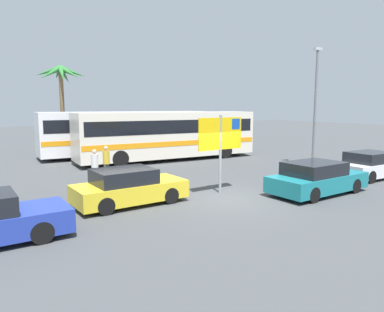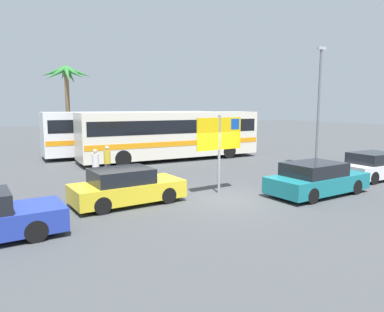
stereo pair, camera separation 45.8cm
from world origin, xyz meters
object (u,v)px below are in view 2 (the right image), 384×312
ferry_sign (220,137)px  car_white (375,166)px  bus_rear_coach (131,131)px  pedestrian_near_sign (96,163)px  car_teal (316,179)px  car_yellow (126,187)px  bus_front_coach (172,133)px  pedestrian_by_bus (107,160)px

ferry_sign → car_white: size_ratio=0.79×
bus_rear_coach → pedestrian_near_sign: 9.89m
car_teal → car_white: bearing=5.9°
car_white → pedestrian_near_sign: pedestrian_near_sign is taller
bus_rear_coach → ferry_sign: bearing=-92.5°
bus_rear_coach → ferry_sign: size_ratio=3.79×
car_white → car_teal: 5.04m
car_white → car_yellow: size_ratio=0.98×
car_white → pedestrian_near_sign: size_ratio=2.53×
ferry_sign → car_teal: ferry_sign is taller
ferry_sign → car_white: bearing=-13.8°
bus_front_coach → car_teal: 11.49m
bus_front_coach → pedestrian_near_sign: size_ratio=7.54×
bus_front_coach → ferry_sign: size_ratio=3.79×
car_white → car_teal: (-4.96, -0.89, 0.00)m
ferry_sign → pedestrian_near_sign: bearing=128.6°
car_yellow → pedestrian_near_sign: size_ratio=2.57×
car_teal → car_yellow: size_ratio=1.08×
car_teal → pedestrian_by_bus: pedestrian_by_bus is taller
pedestrian_near_sign → bus_rear_coach: bearing=147.0°
ferry_sign → car_yellow: size_ratio=0.77×
car_white → car_yellow: same height
bus_front_coach → bus_rear_coach: 3.99m
car_teal → pedestrian_by_bus: size_ratio=2.67×
car_white → car_teal: bearing=-170.6°
car_yellow → car_teal: bearing=-22.4°
car_yellow → pedestrian_by_bus: pedestrian_by_bus is taller
bus_front_coach → pedestrian_by_bus: 7.24m
bus_front_coach → car_yellow: 11.00m
bus_front_coach → ferry_sign: bearing=-103.2°
bus_front_coach → car_yellow: bus_front_coach is taller
bus_front_coach → car_yellow: size_ratio=2.93×
bus_rear_coach → pedestrian_by_bus: 9.15m
pedestrian_near_sign → pedestrian_by_bus: bearing=120.8°
ferry_sign → car_white: 8.48m
bus_front_coach → car_teal: (1.09, -11.38, -1.15)m
bus_rear_coach → car_teal: size_ratio=2.71×
pedestrian_by_bus → bus_rear_coach: bearing=125.2°
bus_front_coach → pedestrian_near_sign: bearing=-141.2°
bus_rear_coach → car_yellow: (-4.51, -12.73, -1.15)m
pedestrian_by_bus → pedestrian_near_sign: pedestrian_by_bus is taller
bus_front_coach → pedestrian_by_bus: bus_front_coach is taller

